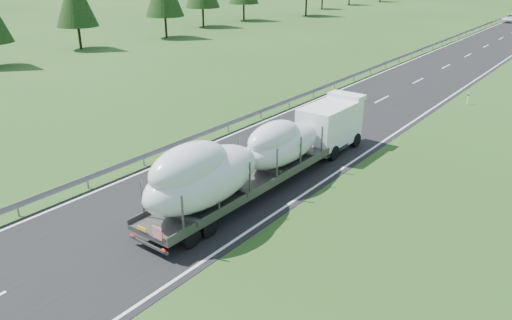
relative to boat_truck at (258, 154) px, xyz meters
The scene contains 4 objects.
ground 6.18m from the boat_truck, 114.26° to the right, with size 400.00×400.00×0.00m, color #234517.
guardrail 94.98m from the boat_truck, 94.64° to the left, with size 0.10×400.00×0.76m.
boat_truck is the anchor object (origin of this frame).
distant_van 91.06m from the boat_truck, 93.70° to the left, with size 2.49×5.40×1.50m, color white.
Camera 1 is at (16.95, -14.28, 11.76)m, focal length 35.00 mm.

